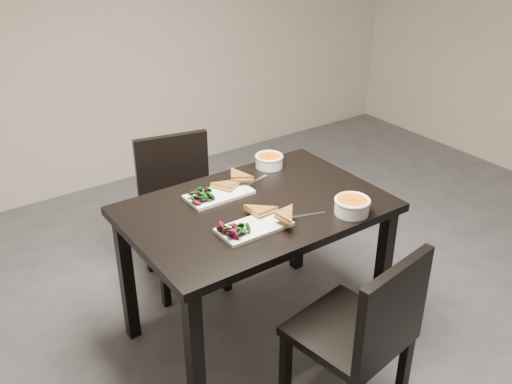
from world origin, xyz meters
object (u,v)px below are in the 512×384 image
(table, at_px, (256,224))
(soup_bowl_near, at_px, (352,205))
(soup_bowl_far, at_px, (269,160))
(chair_near, at_px, (365,331))
(chair_far, at_px, (180,202))
(plate_near, at_px, (254,227))
(plate_far, at_px, (219,195))

(table, bearing_deg, soup_bowl_near, -44.39)
(soup_bowl_far, bearing_deg, chair_near, -104.56)
(chair_far, relative_size, soup_bowl_near, 5.19)
(chair_far, relative_size, soup_bowl_far, 5.68)
(plate_near, distance_m, soup_bowl_near, 0.46)
(chair_far, bearing_deg, plate_far, -82.13)
(chair_far, bearing_deg, table, -73.29)
(chair_near, xyz_separation_m, chair_far, (-0.09, 1.38, 0.00))
(table, relative_size, plate_far, 3.76)
(plate_near, distance_m, plate_far, 0.35)
(plate_far, height_order, soup_bowl_far, soup_bowl_far)
(plate_far, bearing_deg, chair_near, -81.68)
(chair_near, bearing_deg, chair_far, 84.91)
(chair_near, xyz_separation_m, soup_bowl_near, (0.28, 0.40, 0.31))
(soup_bowl_far, bearing_deg, chair_far, 134.56)
(table, height_order, chair_far, chair_far)
(chair_near, bearing_deg, plate_near, 97.89)
(plate_near, relative_size, soup_bowl_near, 1.96)
(plate_far, relative_size, soup_bowl_far, 2.13)
(chair_near, xyz_separation_m, plate_near, (-0.16, 0.54, 0.27))
(chair_far, bearing_deg, plate_near, -82.82)
(chair_near, relative_size, plate_near, 2.65)
(soup_bowl_far, bearing_deg, soup_bowl_near, -88.79)
(chair_near, relative_size, soup_bowl_far, 5.68)
(soup_bowl_near, bearing_deg, soup_bowl_far, 91.21)
(chair_near, height_order, chair_far, same)
(soup_bowl_near, bearing_deg, plate_far, 129.94)
(soup_bowl_near, bearing_deg, chair_near, -124.80)
(plate_near, xyz_separation_m, soup_bowl_near, (0.44, -0.14, 0.03))
(table, xyz_separation_m, chair_near, (0.04, -0.71, -0.17))
(chair_far, xyz_separation_m, plate_far, (-0.03, -0.50, 0.27))
(soup_bowl_near, xyz_separation_m, soup_bowl_far, (-0.01, 0.62, -0.00))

